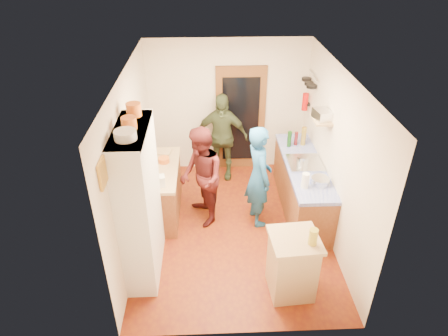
{
  "coord_description": "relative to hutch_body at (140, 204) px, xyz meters",
  "views": [
    {
      "loc": [
        -0.37,
        -5.11,
        4.24
      ],
      "look_at": [
        -0.14,
        0.15,
        1.05
      ],
      "focal_mm": 32.0,
      "sensor_mm": 36.0,
      "label": 1
    }
  ],
  "objects": [
    {
      "name": "bottle_c",
      "position": [
        2.61,
        1.96,
        -0.03
      ],
      "size": [
        0.1,
        0.1,
        0.34
      ],
      "primitive_type": "cylinder",
      "rotation": [
        0.0,
        0.0,
        -0.28
      ],
      "color": "olive",
      "rests_on": "right_counter_top"
    },
    {
      "name": "toaster",
      "position": [
        0.15,
        0.73,
        -0.12
      ],
      "size": [
        0.24,
        0.18,
        0.16
      ],
      "primitive_type": "cube",
      "rotation": [
        0.0,
        0.0,
        0.15
      ],
      "color": "white",
      "rests_on": "left_counter_top"
    },
    {
      "name": "wall_left",
      "position": [
        -0.21,
        0.8,
        0.2
      ],
      "size": [
        0.02,
        4.0,
        2.6
      ],
      "primitive_type": "cube",
      "color": "beige",
      "rests_on": "ground"
    },
    {
      "name": "hutch_top_shelf",
      "position": [
        0.0,
        0.0,
        1.08
      ],
      "size": [
        0.4,
        1.14,
        0.04
      ],
      "primitive_type": "cube",
      "color": "silver",
      "rests_on": "hutch_body"
    },
    {
      "name": "picture_frame",
      "position": [
        -0.18,
        -0.75,
        0.95
      ],
      "size": [
        0.03,
        0.25,
        0.3
      ],
      "primitive_type": "cube",
      "color": "gold",
      "rests_on": "wall_left"
    },
    {
      "name": "wall_shelf",
      "position": [
        2.67,
        1.25,
        0.6
      ],
      "size": [
        0.26,
        0.42,
        0.03
      ],
      "primitive_type": "cube",
      "color": "tan",
      "rests_on": "wall_right"
    },
    {
      "name": "island_base",
      "position": [
        1.98,
        -0.55,
        -0.67
      ],
      "size": [
        0.59,
        0.59,
        0.86
      ],
      "primitive_type": "cube",
      "rotation": [
        0.0,
        0.0,
        0.08
      ],
      "color": "tan",
      "rests_on": "ground"
    },
    {
      "name": "pot_on_hob",
      "position": [
        2.45,
        1.25,
        -0.1
      ],
      "size": [
        0.19,
        0.19,
        0.12
      ],
      "primitive_type": "cylinder",
      "color": "silver",
      "rests_on": "hob"
    },
    {
      "name": "floor",
      "position": [
        1.3,
        0.8,
        -1.11
      ],
      "size": [
        3.0,
        4.0,
        0.02
      ],
      "primitive_type": "cube",
      "color": "maroon",
      "rests_on": "ground"
    },
    {
      "name": "person_hob",
      "position": [
        1.74,
        0.97,
        -0.24
      ],
      "size": [
        0.54,
        0.7,
        1.72
      ],
      "primitive_type": "imported",
      "rotation": [
        0.0,
        0.0,
        1.79
      ],
      "color": "#1E5690",
      "rests_on": "ground"
    },
    {
      "name": "orange_pot_a",
      "position": [
        0.0,
        0.0,
        1.17
      ],
      "size": [
        0.18,
        0.18,
        0.14
      ],
      "primitive_type": "cylinder",
      "color": "orange",
      "rests_on": "hutch_top_shelf"
    },
    {
      "name": "person_left",
      "position": [
        0.81,
        1.08,
        -0.26
      ],
      "size": [
        0.84,
        0.96,
        1.67
      ],
      "primitive_type": "imported",
      "rotation": [
        0.0,
        0.0,
        -1.28
      ],
      "color": "#471516",
      "rests_on": "ground"
    },
    {
      "name": "orange_bowl",
      "position": [
        0.18,
        1.44,
        -0.16
      ],
      "size": [
        0.22,
        0.22,
        0.08
      ],
      "primitive_type": "cylinder",
      "rotation": [
        0.0,
        0.0,
        -0.25
      ],
      "color": "orange",
      "rests_on": "left_counter_top"
    },
    {
      "name": "bottle_a",
      "position": [
        2.35,
        1.91,
        -0.06
      ],
      "size": [
        0.08,
        0.08,
        0.29
      ],
      "primitive_type": "cylinder",
      "rotation": [
        0.0,
        0.0,
        0.17
      ],
      "color": "#143F14",
      "rests_on": "right_counter_top"
    },
    {
      "name": "island_top",
      "position": [
        1.98,
        -0.55,
        -0.22
      ],
      "size": [
        0.67,
        0.67,
        0.05
      ],
      "primitive_type": "cube",
      "rotation": [
        0.0,
        0.0,
        0.08
      ],
      "color": "tan",
      "rests_on": "island_base"
    },
    {
      "name": "person_back",
      "position": [
        1.17,
        2.41,
        -0.24
      ],
      "size": [
        1.05,
        0.56,
        1.71
      ],
      "primitive_type": "imported",
      "rotation": [
        0.0,
        0.0,
        -0.15
      ],
      "color": "#363F26",
      "rests_on": "ground"
    },
    {
      "name": "door_frame",
      "position": [
        1.55,
        2.77,
        -0.05
      ],
      "size": [
        0.95,
        0.06,
        2.1
      ],
      "primitive_type": "cube",
      "color": "brown",
      "rests_on": "ground"
    },
    {
      "name": "oil_jar",
      "position": [
        2.17,
        -0.65,
        -0.08
      ],
      "size": [
        0.12,
        0.12,
        0.22
      ],
      "primitive_type": "cylinder",
      "rotation": [
        0.0,
        0.0,
        0.08
      ],
      "color": "#AD9E2D",
      "rests_on": "island_top"
    },
    {
      "name": "orange_pot_b",
      "position": [
        0.0,
        0.38,
        1.18
      ],
      "size": [
        0.19,
        0.19,
        0.17
      ],
      "primitive_type": "cylinder",
      "color": "orange",
      "rests_on": "hutch_top_shelf"
    },
    {
      "name": "pan_rail",
      "position": [
        2.76,
        2.33,
        0.95
      ],
      "size": [
        0.02,
        0.65,
        0.02
      ],
      "primitive_type": "cylinder",
      "rotation": [
        1.57,
        0.0,
        0.0
      ],
      "color": "silver",
      "rests_on": "wall_right"
    },
    {
      "name": "kettle",
      "position": [
        0.05,
        1.07,
        -0.12
      ],
      "size": [
        0.18,
        0.18,
        0.16
      ],
      "primitive_type": "cylinder",
      "rotation": [
        0.0,
        0.0,
        -0.24
      ],
      "color": "white",
      "rests_on": "left_counter_top"
    },
    {
      "name": "right_counter_top",
      "position": [
        2.5,
        1.3,
        -0.23
      ],
      "size": [
        0.62,
        2.22,
        0.06
      ],
      "primitive_type": "cube",
      "color": "#1422AE",
      "rests_on": "right_counter_base"
    },
    {
      "name": "door_glass",
      "position": [
        1.55,
        2.74,
        -0.05
      ],
      "size": [
        0.7,
        0.02,
        1.7
      ],
      "primitive_type": "cube",
      "color": "black",
      "rests_on": "door_frame"
    },
    {
      "name": "hutch_body",
      "position": [
        0.0,
        0.0,
        0.0
      ],
      "size": [
        0.4,
        1.2,
        2.2
      ],
      "primitive_type": "cube",
      "color": "silver",
      "rests_on": "ground"
    },
    {
      "name": "fire_extinguisher",
      "position": [
        2.71,
        2.5,
        0.4
      ],
      "size": [
        0.11,
        0.11,
        0.32
      ],
      "primitive_type": "cylinder",
      "color": "red",
      "rests_on": "wall_right"
    },
    {
      "name": "wall_front",
      "position": [
        1.3,
        -1.21,
        0.2
      ],
      "size": [
        3.0,
        0.02,
        2.6
      ],
      "primitive_type": "cube",
      "color": "beige",
      "rests_on": "ground"
    },
    {
      "name": "paper_towel",
      "position": [
        2.35,
        0.6,
        -0.08
      ],
      "size": [
        0.14,
        0.14,
        0.24
      ],
      "primitive_type": "cylinder",
      "rotation": [
        0.0,
        0.0,
        -0.29
      ],
      "color": "white",
      "rests_on": "right_counter_top"
    },
    {
      "name": "pan_hang_c",
      "position": [
        2.7,
        2.55,
        0.81
      ],
      "size": [
        0.17,
        0.17,
        0.05
      ],
      "primitive_type": "cylinder",
      "color": "black",
      "rests_on": "pan_rail"
    },
    {
      "name": "mixing_bowl",
      "position": [
        2.6,
        0.68,
        -0.15
      ],
      "size": [
        0.33,
        0.33,
        0.11
      ],
      "primitive_type": "cylinder",
      "rotation": [
        0.0,
        0.0,
        0.25
      ],
      "color": "silver",
      "rests_on": "right_counter_top"
    },
    {
      "name": "chopping_board",
      "position": [
        0.12,
        1.77,
        -0.19
      ],
      "size": [
        0.33,
        0.27,
        0.02
      ],
      "primitive_type": "cube",
      "rotation": [
        0.0,
        0.0,
        -0.18
      ],
      "color": "tan",
      "rests_on": "left_counter_top"
    },
    {
      "name": "pan_hang_a",
      "position": [
        2.7,
        2.15,
        0.82
      ],
      "size": [
        0.18,
        0.18,
        0.05
      ],
      "primitive_type": "cylinder",
      "color": "black",
      "rests_on": "pan_rail"
    },
    {
      "name": "wall_back",
      "position": [
        1.3,
        2.81,
        0.2
      ],
      "size": [
        3.0,
        0.02,
        2.6
      ],
      "primitive_type": "cube",
      "color": "beige",
      "rests_on": "ground"
    },
    {
      "name": "cutting_board",
      "position": [
        1.93,
        -0.5,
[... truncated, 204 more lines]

